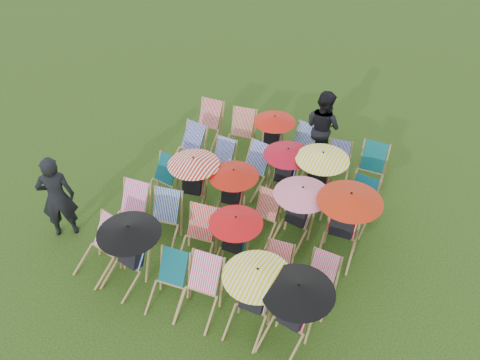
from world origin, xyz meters
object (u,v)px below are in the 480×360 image
at_px(person_rear, 323,127).
at_px(deckchair_5, 290,314).
at_px(deckchair_0, 99,249).
at_px(person_left, 57,197).
at_px(deckchair_29, 370,170).

bearing_deg(person_rear, deckchair_5, 126.76).
bearing_deg(person_rear, deckchair_0, 86.08).
relative_size(person_left, person_rear, 1.02).
bearing_deg(deckchair_29, deckchair_5, -93.73).
bearing_deg(person_left, deckchair_0, 121.82).
relative_size(deckchair_29, person_left, 0.51).
bearing_deg(deckchair_0, person_left, 170.62).
relative_size(deckchair_5, person_rear, 0.75).
height_order(person_left, person_rear, person_left).
xyz_separation_m(deckchair_5, person_left, (-5.08, 0.37, 0.22)).
height_order(deckchair_5, person_rear, person_rear).
bearing_deg(deckchair_0, deckchair_5, 11.35).
relative_size(deckchair_0, person_rear, 0.55).
distance_m(deckchair_0, person_rear, 5.72).
bearing_deg(deckchair_5, person_left, -173.91).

